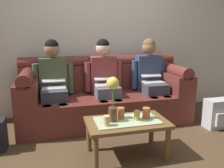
{
  "coord_description": "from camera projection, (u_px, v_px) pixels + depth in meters",
  "views": [
    {
      "loc": [
        -0.74,
        -2.09,
        1.32
      ],
      "look_at": [
        0.01,
        0.79,
        0.65
      ],
      "focal_mm": 37.27,
      "sensor_mm": 36.0,
      "label": 1
    }
  ],
  "objects": [
    {
      "name": "back_wall_patterned",
      "position": [
        97.0,
        23.0,
        3.73
      ],
      "size": [
        6.0,
        0.12,
        2.9
      ],
      "primitive_type": "cube",
      "color": "silver",
      "rests_on": "ground_plane"
    },
    {
      "name": "backpack_right",
      "position": [
        218.0,
        114.0,
        3.24
      ],
      "size": [
        0.36,
        0.26,
        0.41
      ],
      "color": "#B7B7BC",
      "rests_on": "ground_plane"
    },
    {
      "name": "person_right",
      "position": [
        150.0,
        76.0,
        3.58
      ],
      "size": [
        0.56,
        0.67,
        1.22
      ],
      "color": "#383D4C",
      "rests_on": "ground_plane"
    },
    {
      "name": "person_left",
      "position": [
        54.0,
        81.0,
        3.22
      ],
      "size": [
        0.56,
        0.67,
        1.22
      ],
      "color": "#383D4C",
      "rests_on": "ground_plane"
    },
    {
      "name": "coffee_table",
      "position": [
        127.0,
        126.0,
        2.47
      ],
      "size": [
        0.86,
        0.51,
        0.41
      ],
      "color": "brown",
      "rests_on": "ground_plane"
    },
    {
      "name": "person_middle",
      "position": [
        105.0,
        78.0,
        3.4
      ],
      "size": [
        0.56,
        0.67,
        1.22
      ],
      "color": "#595B66",
      "rests_on": "ground_plane"
    },
    {
      "name": "cup_near_left",
      "position": [
        146.0,
        113.0,
        2.5
      ],
      "size": [
        0.08,
        0.08,
        0.12
      ],
      "primitive_type": "cylinder",
      "color": "#B26633",
      "rests_on": "coffee_table"
    },
    {
      "name": "cup_far_center",
      "position": [
        107.0,
        121.0,
        2.29
      ],
      "size": [
        0.06,
        0.06,
        0.1
      ],
      "primitive_type": "cylinder",
      "color": "#DBB77A",
      "rests_on": "coffee_table"
    },
    {
      "name": "cup_near_right",
      "position": [
        121.0,
        113.0,
        2.5
      ],
      "size": [
        0.08,
        0.08,
        0.12
      ],
      "primitive_type": "cylinder",
      "color": "#B26633",
      "rests_on": "coffee_table"
    },
    {
      "name": "flower_vase",
      "position": [
        113.0,
        95.0,
        2.36
      ],
      "size": [
        0.13,
        0.13,
        0.47
      ],
      "color": "brown",
      "rests_on": "coffee_table"
    },
    {
      "name": "ground_plane",
      "position": [
        130.0,
        160.0,
        2.45
      ],
      "size": [
        14.0,
        14.0,
        0.0
      ],
      "primitive_type": "plane",
      "color": "#4C3823"
    },
    {
      "name": "couch",
      "position": [
        105.0,
        97.0,
        3.47
      ],
      "size": [
        2.42,
        0.88,
        0.96
      ],
      "color": "maroon",
      "rests_on": "ground_plane"
    },
    {
      "name": "cup_far_left",
      "position": [
        137.0,
        115.0,
        2.45
      ],
      "size": [
        0.06,
        0.06,
        0.1
      ],
      "primitive_type": "cylinder",
      "color": "gold",
      "rests_on": "coffee_table"
    }
  ]
}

